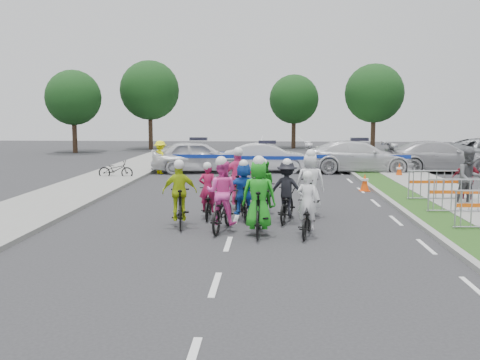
# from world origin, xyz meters

# --- Properties ---
(ground) EXTENTS (90.00, 90.00, 0.00)m
(ground) POSITION_xyz_m (0.00, 0.00, 0.00)
(ground) COLOR #28282B
(ground) RESTS_ON ground
(curb_right) EXTENTS (0.20, 60.00, 0.12)m
(curb_right) POSITION_xyz_m (5.10, 5.00, 0.06)
(curb_right) COLOR gray
(curb_right) RESTS_ON ground
(grass_strip) EXTENTS (1.20, 60.00, 0.11)m
(grass_strip) POSITION_xyz_m (5.80, 5.00, 0.06)
(grass_strip) COLOR #214B18
(grass_strip) RESTS_ON ground
(sidewalk_right) EXTENTS (2.40, 60.00, 0.13)m
(sidewalk_right) POSITION_xyz_m (7.60, 5.00, 0.07)
(sidewalk_right) COLOR gray
(sidewalk_right) RESTS_ON ground
(sidewalk_left) EXTENTS (3.00, 60.00, 0.13)m
(sidewalk_left) POSITION_xyz_m (-6.50, 5.00, 0.07)
(sidewalk_left) COLOR gray
(sidewalk_left) RESTS_ON ground
(rider_0) EXTENTS (0.86, 1.71, 1.67)m
(rider_0) POSITION_xyz_m (1.91, 0.94, 0.56)
(rider_0) COLOR black
(rider_0) RESTS_ON ground
(rider_1) EXTENTS (0.86, 1.94, 2.03)m
(rider_1) POSITION_xyz_m (0.70, 0.98, 0.78)
(rider_1) COLOR black
(rider_1) RESTS_ON ground
(rider_2) EXTENTS (0.96, 2.01, 1.97)m
(rider_2) POSITION_xyz_m (-0.28, 1.45, 0.73)
(rider_2) COLOR black
(rider_2) RESTS_ON ground
(rider_3) EXTENTS (0.98, 1.81, 1.85)m
(rider_3) POSITION_xyz_m (-1.45, 1.86, 0.71)
(rider_3) COLOR black
(rider_3) RESTS_ON ground
(rider_4) EXTENTS (1.10, 1.86, 1.81)m
(rider_4) POSITION_xyz_m (1.45, 2.74, 0.70)
(rider_4) COLOR black
(rider_4) RESTS_ON ground
(rider_5) EXTENTS (1.45, 1.72, 1.76)m
(rider_5) POSITION_xyz_m (0.23, 2.86, 0.75)
(rider_5) COLOR black
(rider_5) RESTS_ON ground
(rider_6) EXTENTS (0.63, 1.65, 1.67)m
(rider_6) POSITION_xyz_m (-0.84, 3.12, 0.56)
(rider_6) COLOR black
(rider_6) RESTS_ON ground
(rider_7) EXTENTS (0.85, 1.92, 2.02)m
(rider_7) POSITION_xyz_m (2.18, 3.58, 0.78)
(rider_7) COLOR black
(rider_7) RESTS_ON ground
(rider_8) EXTENTS (0.81, 1.73, 1.69)m
(rider_8) POSITION_xyz_m (0.78, 4.01, 0.64)
(rider_8) COLOR black
(rider_8) RESTS_ON ground
(rider_9) EXTENTS (1.02, 1.92, 2.01)m
(rider_9) POSITION_xyz_m (-0.02, 4.47, 0.77)
(rider_9) COLOR black
(rider_9) RESTS_ON ground
(police_car_0) EXTENTS (5.09, 2.64, 1.66)m
(police_car_0) POSITION_xyz_m (-2.70, 15.07, 0.83)
(police_car_0) COLOR silver
(police_car_0) RESTS_ON ground
(police_car_1) EXTENTS (4.52, 1.65, 1.48)m
(police_car_1) POSITION_xyz_m (0.83, 15.47, 0.74)
(police_car_1) COLOR silver
(police_car_1) RESTS_ON ground
(police_car_2) EXTENTS (5.69, 2.41, 1.64)m
(police_car_2) POSITION_xyz_m (5.55, 15.42, 0.82)
(police_car_2) COLOR silver
(police_car_2) RESTS_ON ground
(civilian_sedan) EXTENTS (5.68, 2.55, 1.62)m
(civilian_sedan) POSITION_xyz_m (9.70, 15.80, 0.81)
(civilian_sedan) COLOR #ADADB2
(civilian_sedan) RESTS_ON ground
(spectator_1) EXTENTS (1.00, 0.82, 1.92)m
(spectator_1) POSITION_xyz_m (7.49, 5.40, 0.96)
(spectator_1) COLOR #4F4F53
(spectator_1) RESTS_ON ground
(spectator_2) EXTENTS (1.04, 0.78, 1.64)m
(spectator_2) POSITION_xyz_m (7.70, 6.24, 0.82)
(spectator_2) COLOR maroon
(spectator_2) RESTS_ON ground
(marshal_hiviz) EXTENTS (1.24, 1.14, 1.68)m
(marshal_hiviz) POSITION_xyz_m (-4.54, 14.30, 0.84)
(marshal_hiviz) COLOR #FFFD0D
(marshal_hiviz) RESTS_ON ground
(barrier_1) EXTENTS (2.01, 0.55, 1.12)m
(barrier_1) POSITION_xyz_m (6.70, 3.89, 0.56)
(barrier_1) COLOR #A5A8AD
(barrier_1) RESTS_ON ground
(barrier_2) EXTENTS (2.03, 0.63, 1.12)m
(barrier_2) POSITION_xyz_m (6.70, 6.26, 0.56)
(barrier_2) COLOR #A5A8AD
(barrier_2) RESTS_ON ground
(cone_0) EXTENTS (0.40, 0.40, 0.70)m
(cone_0) POSITION_xyz_m (4.72, 8.87, 0.34)
(cone_0) COLOR #F24C0C
(cone_0) RESTS_ON ground
(cone_1) EXTENTS (0.40, 0.40, 0.70)m
(cone_1) POSITION_xyz_m (7.13, 13.36, 0.34)
(cone_1) COLOR #F24C0C
(cone_1) RESTS_ON ground
(parked_bike) EXTENTS (1.63, 0.60, 0.85)m
(parked_bike) POSITION_xyz_m (-6.24, 12.21, 0.43)
(parked_bike) COLOR black
(parked_bike) RESTS_ON ground
(tree_0) EXTENTS (4.20, 4.20, 6.30)m
(tree_0) POSITION_xyz_m (-14.00, 28.00, 4.19)
(tree_0) COLOR #382619
(tree_0) RESTS_ON ground
(tree_1) EXTENTS (4.55, 4.55, 6.82)m
(tree_1) POSITION_xyz_m (9.00, 30.00, 4.54)
(tree_1) COLOR #382619
(tree_1) RESTS_ON ground
(tree_3) EXTENTS (4.90, 4.90, 7.35)m
(tree_3) POSITION_xyz_m (-9.00, 32.00, 4.89)
(tree_3) COLOR #382619
(tree_3) RESTS_ON ground
(tree_4) EXTENTS (4.20, 4.20, 6.30)m
(tree_4) POSITION_xyz_m (3.00, 34.00, 4.19)
(tree_4) COLOR #382619
(tree_4) RESTS_ON ground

